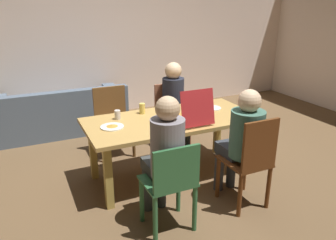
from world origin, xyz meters
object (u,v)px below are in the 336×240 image
Objects in this scene: dining_table at (172,125)px; chair_1 at (171,183)px; drinking_glass_1 at (142,108)px; plate_1 at (212,108)px; couch at (63,115)px; person_2 at (243,137)px; person_0 at (175,98)px; chair_2 at (251,160)px; person_1 at (165,152)px; drinking_glass_0 at (118,115)px; pizza_box_0 at (189,117)px; chair_0 at (171,110)px; plate_0 at (112,127)px; chair_3 at (112,117)px.

dining_table is 2.25× the size of chair_1.
drinking_glass_1 is (0.19, 1.20, 0.30)m from chair_1.
couch is at bearing 128.79° from plate_1.
person_2 reaches higher than dining_table.
dining_table is 0.41m from drinking_glass_1.
person_0 reaches higher than couch.
person_1 is at bearing 171.35° from chair_2.
drinking_glass_0 is at bearing 130.91° from chair_2.
chair_0 is at bearing 75.03° from pizza_box_0.
person_1 reaches higher than dining_table.
dining_table is 1.01m from chair_1.
drinking_glass_1 is at bearing -137.27° from chair_0.
drinking_glass_0 is at bearing 96.25° from chair_1.
drinking_glass_0 is at bearing -150.94° from person_0.
chair_0 is 8.32× the size of drinking_glass_0.
couch reaches higher than dining_table.
drinking_glass_1 is at bearing -68.17° from couch.
dining_table is 0.26m from pizza_box_0.
person_0 is 1.67m from chair_2.
plate_0 is (-1.10, 0.75, 0.02)m from person_2.
dining_table is 0.62m from drinking_glass_0.
chair_1 is 1.48m from plate_1.
person_2 is at bearing -64.11° from couch.
plate_1 is at bearing 44.53° from chair_1.
person_1 reaches higher than chair_3.
chair_3 is 8.67× the size of drinking_glass_0.
person_1 is 1.00m from drinking_glass_0.
person_2 is 1.33m from plate_0.
person_2 is (0.00, 0.15, 0.19)m from chair_2.
chair_3 is (-0.85, 1.81, -0.01)m from chair_2.
chair_0 is 0.84m from plate_1.
person_1 is 1.36m from plate_1.
person_0 is 1.11m from drinking_glass_0.
chair_2 is 7.82× the size of drinking_glass_1.
person_1 reaches higher than couch.
couch is at bearing 115.67° from pizza_box_0.
person_1 is 0.81m from plate_0.
drinking_glass_0 is (-0.97, 0.97, 0.06)m from person_2.
chair_1 is at bearing -99.22° from drinking_glass_1.
chair_1 is 1.17m from drinking_glass_0.
chair_2 is 1.07× the size of chair_3.
person_2 is (0.41, -0.74, 0.07)m from dining_table.
person_2 reaches higher than drinking_glass_1.
chair_2 is at bearing -64.98° from chair_3.
plate_1 is (0.48, 0.29, -0.05)m from pizza_box_0.
dining_table is 1.03m from chair_3.
person_1 is at bearing -79.83° from couch.
dining_table is 0.99m from chair_2.
person_2 is 0.62× the size of couch.
person_1 is 5.05× the size of plate_0.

